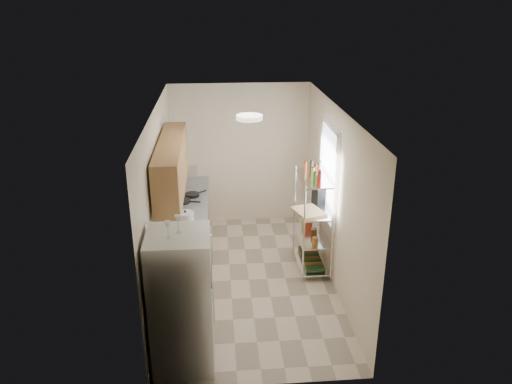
{
  "coord_description": "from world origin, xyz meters",
  "views": [
    {
      "loc": [
        -0.43,
        -6.52,
        4.01
      ],
      "look_at": [
        0.13,
        0.25,
        1.33
      ],
      "focal_mm": 35.0,
      "sensor_mm": 36.0,
      "label": 1
    }
  ],
  "objects_px": {
    "rice_cooker": "(185,219)",
    "refrigerator": "(182,301)",
    "frying_pan_large": "(182,201)",
    "cutting_board": "(309,211)",
    "espresso_machine": "(319,194)"
  },
  "relations": [
    {
      "from": "rice_cooker",
      "to": "refrigerator",
      "type": "bearing_deg",
      "value": -88.82
    },
    {
      "from": "rice_cooker",
      "to": "frying_pan_large",
      "type": "height_order",
      "value": "rice_cooker"
    },
    {
      "from": "refrigerator",
      "to": "frying_pan_large",
      "type": "height_order",
      "value": "refrigerator"
    },
    {
      "from": "rice_cooker",
      "to": "cutting_board",
      "type": "height_order",
      "value": "rice_cooker"
    },
    {
      "from": "refrigerator",
      "to": "rice_cooker",
      "type": "relative_size",
      "value": 6.78
    },
    {
      "from": "refrigerator",
      "to": "cutting_board",
      "type": "distance_m",
      "value": 2.61
    },
    {
      "from": "cutting_board",
      "to": "espresso_machine",
      "type": "distance_m",
      "value": 0.47
    },
    {
      "from": "frying_pan_large",
      "to": "cutting_board",
      "type": "height_order",
      "value": "cutting_board"
    },
    {
      "from": "refrigerator",
      "to": "espresso_machine",
      "type": "relative_size",
      "value": 6.26
    },
    {
      "from": "frying_pan_large",
      "to": "cutting_board",
      "type": "distance_m",
      "value": 2.08
    },
    {
      "from": "refrigerator",
      "to": "frying_pan_large",
      "type": "xyz_separation_m",
      "value": [
        -0.13,
        2.71,
        0.09
      ]
    },
    {
      "from": "rice_cooker",
      "to": "frying_pan_large",
      "type": "xyz_separation_m",
      "value": [
        -0.1,
        0.86,
        -0.08
      ]
    },
    {
      "from": "rice_cooker",
      "to": "frying_pan_large",
      "type": "relative_size",
      "value": 0.92
    },
    {
      "from": "cutting_board",
      "to": "refrigerator",
      "type": "bearing_deg",
      "value": -133.09
    },
    {
      "from": "refrigerator",
      "to": "cutting_board",
      "type": "relative_size",
      "value": 3.47
    }
  ]
}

